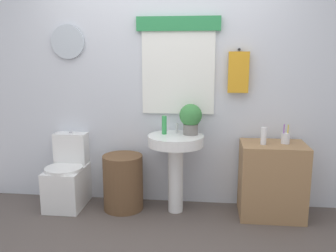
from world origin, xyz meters
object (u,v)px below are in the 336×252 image
(laundry_hamper, at_px, (123,182))
(lotion_bottle, at_px, (264,136))
(pedestal_sink, at_px, (176,154))
(potted_plant, at_px, (191,118))
(toilet, at_px, (68,178))
(soap_bottle, at_px, (164,125))
(toothbrush_cup, at_px, (285,138))
(wooden_cabinet, at_px, (272,180))

(laundry_hamper, height_order, lotion_bottle, lotion_bottle)
(pedestal_sink, height_order, potted_plant, potted_plant)
(pedestal_sink, bearing_deg, toilet, 178.35)
(soap_bottle, distance_m, toothbrush_cup, 1.17)
(potted_plant, relative_size, lotion_bottle, 1.86)
(pedestal_sink, xyz_separation_m, soap_bottle, (-0.12, 0.05, 0.27))
(toilet, xyz_separation_m, toothbrush_cup, (2.18, -0.01, 0.49))
(wooden_cabinet, xyz_separation_m, soap_bottle, (-1.06, 0.05, 0.51))
(laundry_hamper, bearing_deg, soap_bottle, 6.81)
(pedestal_sink, xyz_separation_m, toothbrush_cup, (1.05, 0.02, 0.18))
(laundry_hamper, height_order, pedestal_sink, pedestal_sink)
(lotion_bottle, bearing_deg, pedestal_sink, 177.25)
(pedestal_sink, relative_size, lotion_bottle, 4.81)
(soap_bottle, relative_size, lotion_bottle, 1.12)
(pedestal_sink, bearing_deg, lotion_bottle, -2.75)
(wooden_cabinet, height_order, lotion_bottle, lotion_bottle)
(pedestal_sink, relative_size, wooden_cabinet, 1.08)
(toilet, distance_m, toothbrush_cup, 2.23)
(laundry_hamper, distance_m, pedestal_sink, 0.63)
(laundry_hamper, height_order, toothbrush_cup, toothbrush_cup)
(pedestal_sink, distance_m, soap_bottle, 0.30)
(toilet, distance_m, wooden_cabinet, 2.08)
(toilet, relative_size, toothbrush_cup, 4.13)
(laundry_hamper, relative_size, soap_bottle, 3.10)
(laundry_hamper, relative_size, lotion_bottle, 3.46)
(laundry_hamper, height_order, potted_plant, potted_plant)
(laundry_hamper, relative_size, wooden_cabinet, 0.78)
(wooden_cabinet, height_order, toothbrush_cup, toothbrush_cup)
(potted_plant, bearing_deg, lotion_bottle, -8.22)
(toothbrush_cup, bearing_deg, potted_plant, 177.47)
(wooden_cabinet, xyz_separation_m, toothbrush_cup, (0.11, 0.02, 0.42))
(toilet, xyz_separation_m, pedestal_sink, (1.14, -0.03, 0.31))
(potted_plant, distance_m, toothbrush_cup, 0.92)
(potted_plant, bearing_deg, soap_bottle, -177.80)
(lotion_bottle, bearing_deg, soap_bottle, 174.60)
(laundry_hamper, bearing_deg, wooden_cabinet, 0.00)
(toothbrush_cup, bearing_deg, toilet, 179.67)
(wooden_cabinet, relative_size, lotion_bottle, 4.46)
(toilet, xyz_separation_m, laundry_hamper, (0.60, -0.03, -0.01))
(laundry_hamper, distance_m, toothbrush_cup, 1.66)
(laundry_hamper, xyz_separation_m, soap_bottle, (0.42, 0.05, 0.60))
(wooden_cabinet, bearing_deg, lotion_bottle, -159.46)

